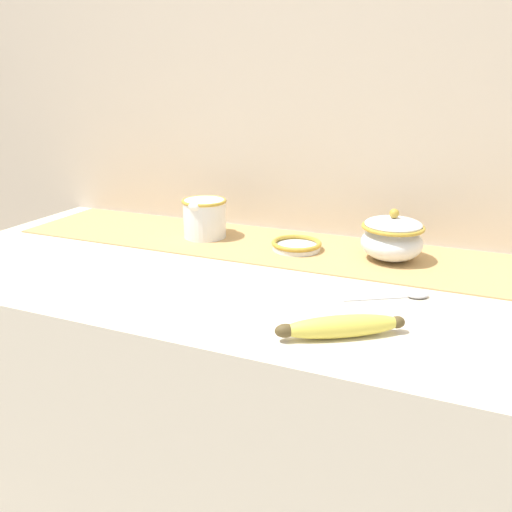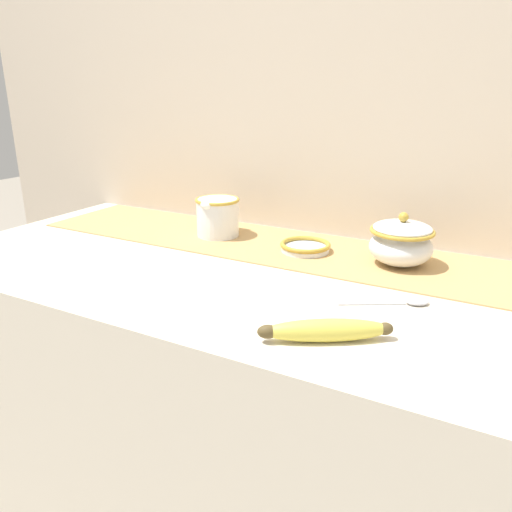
{
  "view_description": "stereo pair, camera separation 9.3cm",
  "coord_description": "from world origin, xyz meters",
  "px_view_note": "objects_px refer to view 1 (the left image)",
  "views": [
    {
      "loc": [
        0.33,
        -0.86,
        1.24
      ],
      "look_at": [
        -0.0,
        -0.05,
        0.94
      ],
      "focal_mm": 35.0,
      "sensor_mm": 36.0,
      "label": 1
    },
    {
      "loc": [
        0.42,
        -0.82,
        1.24
      ],
      "look_at": [
        -0.0,
        -0.05,
        0.94
      ],
      "focal_mm": 35.0,
      "sensor_mm": 36.0,
      "label": 2
    }
  ],
  "objects_px": {
    "cream_pitcher": "(205,217)",
    "spoon": "(413,295)",
    "sugar_bowl": "(392,238)",
    "small_dish": "(296,245)",
    "banana": "(341,326)"
  },
  "relations": [
    {
      "from": "sugar_bowl",
      "to": "small_dish",
      "type": "relative_size",
      "value": 1.15
    },
    {
      "from": "sugar_bowl",
      "to": "banana",
      "type": "distance_m",
      "value": 0.37
    },
    {
      "from": "small_dish",
      "to": "banana",
      "type": "distance_m",
      "value": 0.41
    },
    {
      "from": "small_dish",
      "to": "spoon",
      "type": "relative_size",
      "value": 0.79
    },
    {
      "from": "cream_pitcher",
      "to": "spoon",
      "type": "distance_m",
      "value": 0.54
    },
    {
      "from": "sugar_bowl",
      "to": "spoon",
      "type": "xyz_separation_m",
      "value": [
        0.06,
        -0.18,
        -0.05
      ]
    },
    {
      "from": "cream_pitcher",
      "to": "small_dish",
      "type": "height_order",
      "value": "cream_pitcher"
    },
    {
      "from": "sugar_bowl",
      "to": "spoon",
      "type": "bearing_deg",
      "value": -70.48
    },
    {
      "from": "cream_pitcher",
      "to": "sugar_bowl",
      "type": "xyz_separation_m",
      "value": [
        0.44,
        -0.0,
        -0.0
      ]
    },
    {
      "from": "cream_pitcher",
      "to": "small_dish",
      "type": "bearing_deg",
      "value": -2.98
    },
    {
      "from": "cream_pitcher",
      "to": "spoon",
      "type": "bearing_deg",
      "value": -19.98
    },
    {
      "from": "sugar_bowl",
      "to": "small_dish",
      "type": "height_order",
      "value": "sugar_bowl"
    },
    {
      "from": "banana",
      "to": "sugar_bowl",
      "type": "bearing_deg",
      "value": 87.22
    },
    {
      "from": "sugar_bowl",
      "to": "spoon",
      "type": "relative_size",
      "value": 0.91
    },
    {
      "from": "small_dish",
      "to": "spoon",
      "type": "distance_m",
      "value": 0.32
    }
  ]
}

